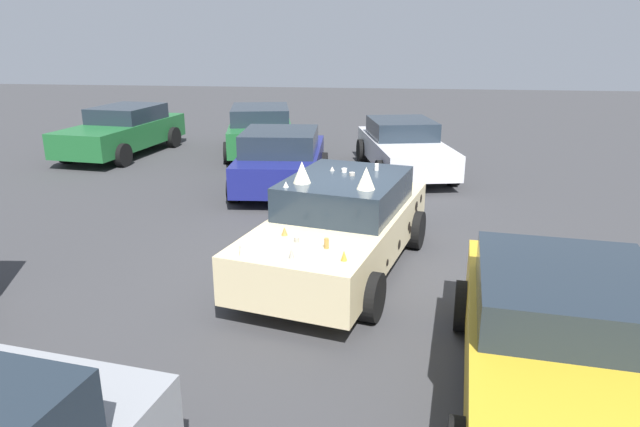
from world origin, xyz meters
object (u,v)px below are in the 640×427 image
at_px(parked_sedan_behind_left, 403,147).
at_px(parked_sedan_far_left, 281,159).
at_px(parked_sedan_far_right, 261,129).
at_px(parked_sedan_behind_right, 123,130).
at_px(parked_sedan_near_left, 564,342).
at_px(art_car_decorated, 341,224).

height_order(parked_sedan_behind_left, parked_sedan_far_left, parked_sedan_far_left).
bearing_deg(parked_sedan_far_right, parked_sedan_far_left, -172.83).
distance_m(parked_sedan_behind_left, parked_sedan_far_left, 3.47).
relative_size(parked_sedan_behind_left, parked_sedan_far_left, 1.15).
distance_m(parked_sedan_behind_right, parked_sedan_far_left, 6.34).
distance_m(parked_sedan_near_left, parked_sedan_far_right, 12.81).
relative_size(art_car_decorated, parked_sedan_near_left, 1.05).
height_order(art_car_decorated, parked_sedan_behind_right, art_car_decorated).
xyz_separation_m(art_car_decorated, parked_sedan_far_left, (4.52, 1.79, -0.02)).
bearing_deg(art_car_decorated, parked_sedan_far_right, -145.74).
bearing_deg(parked_sedan_near_left, art_car_decorated, -134.71).
height_order(art_car_decorated, parked_sedan_near_left, art_car_decorated).
distance_m(parked_sedan_near_left, parked_sedan_behind_right, 14.54).
bearing_deg(parked_sedan_behind_left, parked_sedan_near_left, -4.41).
bearing_deg(parked_sedan_behind_left, art_car_decorated, -21.62).
xyz_separation_m(parked_sedan_near_left, parked_sedan_behind_left, (9.61, 1.38, 0.00)).
xyz_separation_m(parked_sedan_far_left, parked_sedan_far_right, (3.92, 1.39, 0.03)).
distance_m(art_car_decorated, parked_sedan_behind_left, 6.62).
height_order(parked_sedan_near_left, parked_sedan_far_right, parked_sedan_far_right).
height_order(parked_sedan_near_left, parked_sedan_behind_left, parked_sedan_behind_left).
bearing_deg(parked_sedan_behind_right, parked_sedan_behind_left, 88.14).
bearing_deg(art_car_decorated, parked_sedan_far_left, -144.76).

